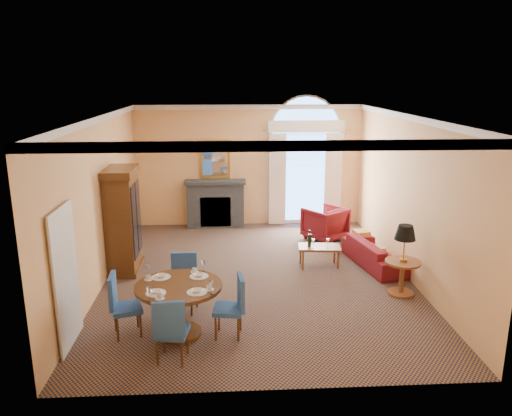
{
  "coord_description": "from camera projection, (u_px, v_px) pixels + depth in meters",
  "views": [
    {
      "loc": [
        -0.58,
        -9.33,
        3.91
      ],
      "look_at": [
        0.0,
        0.5,
        1.3
      ],
      "focal_mm": 35.0,
      "sensor_mm": 36.0,
      "label": 1
    }
  ],
  "objects": [
    {
      "name": "dining_table",
      "position": [
        179.0,
        298.0,
        7.64
      ],
      "size": [
        1.33,
        1.33,
        1.04
      ],
      "color": "#40240E",
      "rests_on": "ground"
    },
    {
      "name": "room_envelope",
      "position": [
        254.0,
        148.0,
        10.03
      ],
      "size": [
        6.04,
        7.52,
        3.45
      ],
      "color": "#F1B573",
      "rests_on": "ground"
    },
    {
      "name": "ground",
      "position": [
        257.0,
        277.0,
        10.03
      ],
      "size": [
        7.5,
        7.5,
        0.0
      ],
      "primitive_type": "plane",
      "color": "#12213B",
      "rests_on": "ground"
    },
    {
      "name": "armoire",
      "position": [
        123.0,
        222.0,
        10.15
      ],
      "size": [
        0.62,
        1.09,
        2.15
      ],
      "color": "#40240E",
      "rests_on": "ground"
    },
    {
      "name": "armchair",
      "position": [
        325.0,
        223.0,
        12.26
      ],
      "size": [
        1.23,
        1.24,
        0.82
      ],
      "primitive_type": "imported",
      "rotation": [
        0.0,
        0.0,
        3.77
      ],
      "color": "maroon",
      "rests_on": "ground"
    },
    {
      "name": "dining_chair_east",
      "position": [
        234.0,
        302.0,
        7.62
      ],
      "size": [
        0.5,
        0.49,
        0.99
      ],
      "rotation": [
        0.0,
        0.0,
        1.45
      ],
      "color": "#254F93",
      "rests_on": "ground"
    },
    {
      "name": "dining_chair_west",
      "position": [
        120.0,
        301.0,
        7.66
      ],
      "size": [
        0.55,
        0.55,
        0.99
      ],
      "rotation": [
        0.0,
        0.0,
        -1.27
      ],
      "color": "#254F93",
      "rests_on": "ground"
    },
    {
      "name": "dining_chair_south",
      "position": [
        171.0,
        327.0,
        6.86
      ],
      "size": [
        0.5,
        0.5,
        0.99
      ],
      "rotation": [
        0.0,
        0.0,
        -0.15
      ],
      "color": "#254F93",
      "rests_on": "ground"
    },
    {
      "name": "side_table",
      "position": [
        404.0,
        252.0,
        9.03
      ],
      "size": [
        0.65,
        0.65,
        1.3
      ],
      "color": "brown",
      "rests_on": "ground"
    },
    {
      "name": "dining_chair_north",
      "position": [
        184.0,
        278.0,
        8.53
      ],
      "size": [
        0.52,
        0.52,
        0.99
      ],
      "rotation": [
        0.0,
        0.0,
        2.95
      ],
      "color": "#254F93",
      "rests_on": "ground"
    },
    {
      "name": "sofa",
      "position": [
        376.0,
        253.0,
        10.57
      ],
      "size": [
        1.09,
        1.97,
        0.54
      ],
      "primitive_type": "imported",
      "rotation": [
        0.0,
        0.0,
        1.77
      ],
      "color": "maroon",
      "rests_on": "ground"
    },
    {
      "name": "coffee_table",
      "position": [
        319.0,
        247.0,
        10.49
      ],
      "size": [
        0.92,
        0.57,
        0.81
      ],
      "rotation": [
        0.0,
        0.0,
        -0.1
      ],
      "color": "brown",
      "rests_on": "ground"
    }
  ]
}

